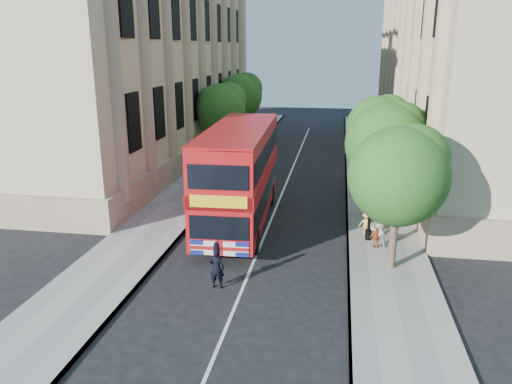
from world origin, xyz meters
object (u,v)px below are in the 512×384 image
at_px(woman_pedestrian, 379,230).
at_px(lamp_post, 371,191).
at_px(box_van, 246,161).
at_px(double_decker_bus, 239,173).
at_px(police_constable, 217,268).

bearing_deg(woman_pedestrian, lamp_post, -71.87).
bearing_deg(lamp_post, box_van, 127.36).
distance_m(lamp_post, woman_pedestrian, 1.83).
bearing_deg(double_decker_bus, police_constable, -87.96).
height_order(double_decker_bus, police_constable, double_decker_bus).
relative_size(lamp_post, double_decker_bus, 0.47).
bearing_deg(lamp_post, police_constable, -136.10).
bearing_deg(lamp_post, double_decker_bus, 167.41).
bearing_deg(police_constable, woman_pedestrian, -142.07).
distance_m(double_decker_bus, police_constable, 7.51).
bearing_deg(woman_pedestrian, double_decker_bus, -27.48).
bearing_deg(woman_pedestrian, box_van, -62.93).
height_order(police_constable, woman_pedestrian, woman_pedestrian).
distance_m(lamp_post, box_van, 13.08).
distance_m(police_constable, woman_pedestrian, 8.12).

